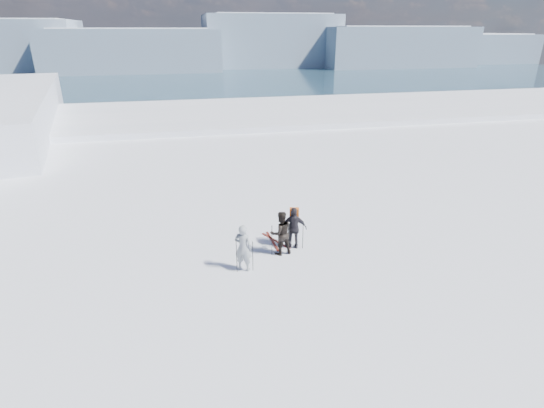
{
  "coord_description": "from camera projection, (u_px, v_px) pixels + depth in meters",
  "views": [
    {
      "loc": [
        -5.49,
        -11.32,
        7.82
      ],
      "look_at": [
        -2.28,
        3.0,
        1.76
      ],
      "focal_mm": 28.0,
      "sensor_mm": 36.0,
      "label": 1
    }
  ],
  "objects": [
    {
      "name": "skier_dark",
      "position": [
        281.0,
        233.0,
        15.66
      ],
      "size": [
        0.91,
        0.76,
        1.7
      ],
      "primitive_type": "imported",
      "rotation": [
        0.0,
        0.0,
        3.29
      ],
      "color": "black",
      "rests_on": "ground"
    },
    {
      "name": "skis_loose",
      "position": [
        274.0,
        241.0,
        16.88
      ],
      "size": [
        0.85,
        1.7,
        0.03
      ],
      "color": "black",
      "rests_on": "ground"
    },
    {
      "name": "lake_basin",
      "position": [
        236.0,
        179.0,
        43.84
      ],
      "size": [
        820.0,
        820.0,
        71.62
      ],
      "color": "white",
      "rests_on": "ground"
    },
    {
      "name": "skier_pack",
      "position": [
        294.0,
        228.0,
        16.09
      ],
      "size": [
        1.04,
        0.64,
        1.66
      ],
      "primitive_type": "imported",
      "rotation": [
        0.0,
        0.0,
        2.88
      ],
      "color": "black",
      "rests_on": "ground"
    },
    {
      "name": "skier_grey",
      "position": [
        243.0,
        248.0,
        14.58
      ],
      "size": [
        0.75,
        0.67,
        1.72
      ],
      "primitive_type": "imported",
      "rotation": [
        0.0,
        0.0,
        2.61
      ],
      "color": "#8F969C",
      "rests_on": "ground"
    },
    {
      "name": "backpack",
      "position": [
        294.0,
        199.0,
        15.9
      ],
      "size": [
        0.39,
        0.28,
        0.55
      ],
      "primitive_type": "cube",
      "rotation": [
        0.0,
        0.0,
        2.88
      ],
      "color": "orange",
      "rests_on": "skier_pack"
    },
    {
      "name": "ski_poles",
      "position": [
        274.0,
        243.0,
        15.44
      ],
      "size": [
        2.73,
        1.2,
        1.29
      ],
      "color": "black",
      "rests_on": "ground"
    },
    {
      "name": "far_mountain_range",
      "position": [
        206.0,
        45.0,
        433.13
      ],
      "size": [
        770.0,
        110.0,
        53.0
      ],
      "color": "slate",
      "rests_on": "ground"
    }
  ]
}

